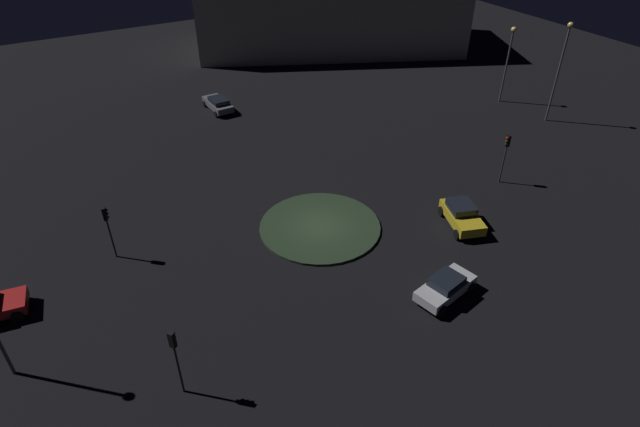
{
  "coord_description": "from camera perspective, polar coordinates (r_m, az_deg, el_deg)",
  "views": [
    {
      "loc": [
        14.81,
        26.09,
        21.99
      ],
      "look_at": [
        0.0,
        0.0,
        1.2
      ],
      "focal_mm": 29.62,
      "sensor_mm": 36.0,
      "label": 1
    }
  ],
  "objects": [
    {
      "name": "roundabout_island",
      "position": [
        37.15,
        0.0,
        -1.41
      ],
      "size": [
        8.51,
        8.51,
        0.17
      ],
      "primitive_type": "cylinder",
      "color": "#263823",
      "rests_on": "ground_plane"
    },
    {
      "name": "streetlamp_west",
      "position": [
        58.43,
        19.75,
        16.02
      ],
      "size": [
        0.54,
        0.54,
        7.69
      ],
      "color": "#4C4C51",
      "rests_on": "ground_plane"
    },
    {
      "name": "traffic_light_northeast",
      "position": [
        25.99,
        -15.4,
        -14.08
      ],
      "size": [
        0.4,
        0.37,
        4.14
      ],
      "rotation": [
        0.0,
        0.0,
        -2.54
      ],
      "color": "#2D2D2D",
      "rests_on": "ground_plane"
    },
    {
      "name": "car_grey",
      "position": [
        55.56,
        -10.95,
        11.58
      ],
      "size": [
        2.08,
        4.32,
        1.36
      ],
      "rotation": [
        0.0,
        0.0,
        -1.53
      ],
      "color": "slate",
      "rests_on": "ground_plane"
    },
    {
      "name": "ground_plane",
      "position": [
        37.2,
        0.0,
        -1.51
      ],
      "size": [
        115.41,
        115.41,
        0.0
      ],
      "primitive_type": "plane",
      "color": "black"
    },
    {
      "name": "car_silver",
      "position": [
        32.2,
        13.41,
        -7.7
      ],
      "size": [
        4.22,
        2.68,
        1.43
      ],
      "rotation": [
        0.0,
        0.0,
        0.22
      ],
      "color": "silver",
      "rests_on": "ground_plane"
    },
    {
      "name": "traffic_light_west",
      "position": [
        43.33,
        19.44,
        6.54
      ],
      "size": [
        0.37,
        0.32,
        4.1
      ],
      "rotation": [
        0.0,
        0.0,
        -0.11
      ],
      "color": "#2D2D2D",
      "rests_on": "ground_plane"
    },
    {
      "name": "traffic_light_east",
      "position": [
        35.57,
        -21.98,
        -0.9
      ],
      "size": [
        0.39,
        0.35,
        3.84
      ],
      "rotation": [
        0.0,
        0.0,
        2.86
      ],
      "color": "#2D2D2D",
      "rests_on": "ground_plane"
    },
    {
      "name": "streetlamp_west_near",
      "position": [
        55.13,
        24.62,
        14.84
      ],
      "size": [
        0.52,
        0.52,
        9.4
      ],
      "color": "#4C4C51",
      "rests_on": "ground_plane"
    },
    {
      "name": "store_building",
      "position": [
        73.94,
        1.1,
        21.15
      ],
      "size": [
        36.44,
        27.33,
        9.27
      ],
      "rotation": [
        0.0,
        0.0,
        5.86
      ],
      "color": "#B7B299",
      "rests_on": "ground_plane"
    },
    {
      "name": "car_yellow",
      "position": [
        38.32,
        15.08,
        -0.15
      ],
      "size": [
        3.13,
        4.37,
        1.6
      ],
      "rotation": [
        0.0,
        0.0,
        1.24
      ],
      "color": "gold",
      "rests_on": "ground_plane"
    }
  ]
}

